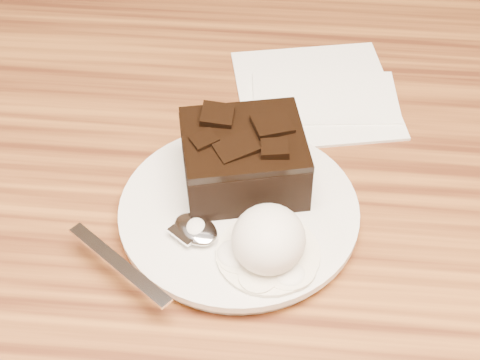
# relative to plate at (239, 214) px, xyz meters

# --- Properties ---
(plate) EXTENTS (0.20, 0.20, 0.02)m
(plate) POSITION_rel_plate_xyz_m (0.00, 0.00, 0.00)
(plate) COLOR white
(plate) RESTS_ON dining_table
(brownie) EXTENTS (0.12, 0.11, 0.05)m
(brownie) POSITION_rel_plate_xyz_m (0.00, 0.03, 0.03)
(brownie) COLOR black
(brownie) RESTS_ON plate
(ice_cream_scoop) EXTENTS (0.06, 0.06, 0.05)m
(ice_cream_scoop) POSITION_rel_plate_xyz_m (0.03, -0.05, 0.03)
(ice_cream_scoop) COLOR white
(ice_cream_scoop) RESTS_ON plate
(melt_puddle) EXTENTS (0.08, 0.08, 0.00)m
(melt_puddle) POSITION_rel_plate_xyz_m (0.03, -0.05, 0.01)
(melt_puddle) COLOR white
(melt_puddle) RESTS_ON plate
(spoon) EXTENTS (0.15, 0.12, 0.01)m
(spoon) POSITION_rel_plate_xyz_m (-0.03, -0.03, 0.01)
(spoon) COLOR silver
(spoon) RESTS_ON plate
(napkin) EXTENTS (0.18, 0.18, 0.01)m
(napkin) POSITION_rel_plate_xyz_m (0.06, 0.17, -0.01)
(napkin) COLOR white
(napkin) RESTS_ON dining_table
(crumb_a) EXTENTS (0.01, 0.01, 0.00)m
(crumb_a) POSITION_rel_plate_xyz_m (-0.04, -0.03, 0.01)
(crumb_a) COLOR black
(crumb_a) RESTS_ON plate
(crumb_b) EXTENTS (0.01, 0.01, 0.00)m
(crumb_b) POSITION_rel_plate_xyz_m (0.01, 0.01, 0.01)
(crumb_b) COLOR black
(crumb_b) RESTS_ON plate
(crumb_c) EXTENTS (0.01, 0.01, 0.00)m
(crumb_c) POSITION_rel_plate_xyz_m (-0.00, 0.01, 0.01)
(crumb_c) COLOR black
(crumb_c) RESTS_ON plate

